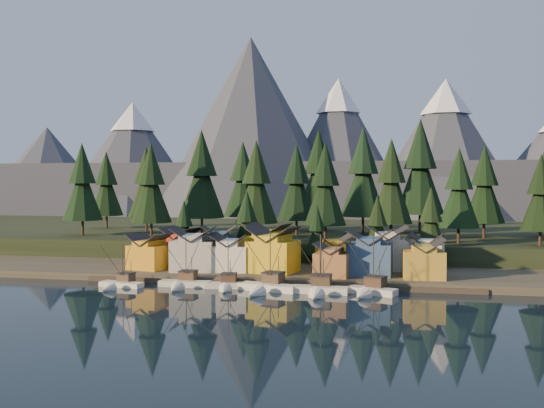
% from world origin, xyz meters
% --- Properties ---
extents(ground, '(500.00, 500.00, 0.00)m').
position_xyz_m(ground, '(0.00, 0.00, 0.00)').
color(ground, black).
rests_on(ground, ground).
extents(shore_strip, '(400.00, 50.00, 1.50)m').
position_xyz_m(shore_strip, '(0.00, 40.00, 0.75)').
color(shore_strip, '#393529').
rests_on(shore_strip, ground).
extents(hillside, '(420.00, 100.00, 6.00)m').
position_xyz_m(hillside, '(0.00, 90.00, 3.00)').
color(hillside, black).
rests_on(hillside, ground).
extents(dock, '(80.00, 4.00, 1.00)m').
position_xyz_m(dock, '(0.00, 16.50, 0.50)').
color(dock, '#443C30').
rests_on(dock, ground).
extents(mountain_ridge, '(560.00, 190.00, 90.00)m').
position_xyz_m(mountain_ridge, '(-4.20, 213.59, 26.06)').
color(mountain_ridge, '#474D5C').
rests_on(mountain_ridge, ground).
extents(boat_0, '(9.37, 9.97, 9.87)m').
position_xyz_m(boat_0, '(-30.03, 7.93, 1.81)').
color(boat_0, silver).
rests_on(boat_0, ground).
extents(boat_1, '(10.57, 11.51, 11.11)m').
position_xyz_m(boat_1, '(-17.75, 10.85, 2.00)').
color(boat_1, beige).
rests_on(boat_1, ground).
extents(boat_2, '(9.23, 9.84, 10.20)m').
position_xyz_m(boat_2, '(-8.79, 11.06, 1.92)').
color(boat_2, beige).
rests_on(boat_2, ground).
extents(boat_3, '(12.16, 12.78, 12.54)m').
position_xyz_m(boat_3, '(-0.80, 9.54, 2.28)').
color(boat_3, white).
rests_on(boat_3, ground).
extents(boat_4, '(10.82, 11.74, 12.23)m').
position_xyz_m(boat_4, '(9.41, 9.02, 2.30)').
color(boat_4, silver).
rests_on(boat_4, ground).
extents(boat_5, '(9.82, 10.42, 11.85)m').
position_xyz_m(boat_5, '(18.64, 10.15, 2.35)').
color(boat_5, beige).
rests_on(boat_5, ground).
extents(house_front_0, '(9.31, 9.00, 7.77)m').
position_xyz_m(house_front_0, '(-30.24, 23.63, 5.58)').
color(house_front_0, '#C5891B').
rests_on(house_front_0, shore_strip).
extents(house_front_1, '(10.31, 10.00, 9.41)m').
position_xyz_m(house_front_1, '(-20.00, 23.66, 6.44)').
color(house_front_1, beige).
rests_on(house_front_1, shore_strip).
extents(house_front_2, '(8.86, 8.93, 8.17)m').
position_xyz_m(house_front_2, '(-12.02, 24.94, 5.79)').
color(house_front_2, silver).
rests_on(house_front_2, shore_strip).
extents(house_front_3, '(11.12, 10.77, 9.68)m').
position_xyz_m(house_front_3, '(-2.45, 24.94, 6.59)').
color(house_front_3, gold).
rests_on(house_front_3, shore_strip).
extents(house_front_4, '(7.29, 7.79, 6.96)m').
position_xyz_m(house_front_4, '(10.53, 21.27, 5.16)').
color(house_front_4, '#996536').
rests_on(house_front_4, shore_strip).
extents(house_front_5, '(9.27, 8.51, 9.33)m').
position_xyz_m(house_front_5, '(17.97, 24.67, 6.40)').
color(house_front_5, '#314D75').
rests_on(house_front_5, shore_strip).
extents(house_front_6, '(8.44, 8.02, 8.01)m').
position_xyz_m(house_front_6, '(28.68, 22.53, 5.71)').
color(house_front_6, gold).
rests_on(house_front_6, shore_strip).
extents(house_back_0, '(9.30, 9.05, 8.73)m').
position_xyz_m(house_back_0, '(-25.71, 31.66, 6.08)').
color(house_back_0, '#A02C18').
rests_on(house_back_0, shore_strip).
extents(house_back_1, '(9.80, 9.87, 9.04)m').
position_xyz_m(house_back_1, '(-17.32, 34.26, 6.24)').
color(house_back_1, '#325678').
rests_on(house_back_1, shore_strip).
extents(house_back_2, '(10.43, 9.83, 9.61)m').
position_xyz_m(house_back_2, '(-5.77, 35.12, 6.55)').
color(house_back_2, gold).
rests_on(house_back_2, shore_strip).
extents(house_back_3, '(8.90, 8.29, 7.67)m').
position_xyz_m(house_back_3, '(9.77, 31.55, 5.53)').
color(house_back_3, gold).
rests_on(house_back_3, shore_strip).
extents(house_back_4, '(9.49, 9.17, 9.62)m').
position_xyz_m(house_back_4, '(21.31, 33.84, 6.55)').
color(house_back_4, silver).
rests_on(house_back_4, shore_strip).
extents(house_back_5, '(8.21, 8.29, 8.05)m').
position_xyz_m(house_back_5, '(29.71, 33.47, 5.73)').
color(house_back_5, beige).
rests_on(house_back_5, shore_strip).
extents(tree_hill_0, '(11.05, 11.05, 25.74)m').
position_xyz_m(tree_hill_0, '(-62.00, 52.00, 20.07)').
color(tree_hill_0, '#332319').
rests_on(tree_hill_0, hillside).
extents(tree_hill_1, '(10.97, 10.97, 25.55)m').
position_xyz_m(tree_hill_1, '(-50.00, 68.00, 19.97)').
color(tree_hill_1, '#332319').
rests_on(tree_hill_1, hillside).
extents(tree_hill_2, '(10.78, 10.78, 25.11)m').
position_xyz_m(tree_hill_2, '(-40.00, 48.00, 19.73)').
color(tree_hill_2, '#332319').
rests_on(tree_hill_2, hillside).
extents(tree_hill_3, '(12.64, 12.64, 29.44)m').
position_xyz_m(tree_hill_3, '(-30.00, 60.00, 22.10)').
color(tree_hill_3, '#332319').
rests_on(tree_hill_3, hillside).
extents(tree_hill_4, '(11.65, 11.65, 27.14)m').
position_xyz_m(tree_hill_4, '(-22.00, 75.00, 20.84)').
color(tree_hill_4, '#332319').
rests_on(tree_hill_4, hillside).
extents(tree_hill_5, '(11.02, 11.02, 25.66)m').
position_xyz_m(tree_hill_5, '(-12.00, 50.00, 20.03)').
color(tree_hill_5, '#332319').
rests_on(tree_hill_5, hillside).
extents(tree_hill_6, '(10.99, 10.99, 25.60)m').
position_xyz_m(tree_hill_6, '(-4.00, 65.00, 19.99)').
color(tree_hill_6, '#332319').
rests_on(tree_hill_6, hillside).
extents(tree_hill_7, '(10.61, 10.61, 24.71)m').
position_xyz_m(tree_hill_7, '(6.00, 48.00, 19.51)').
color(tree_hill_7, '#332319').
rests_on(tree_hill_7, hillside).
extents(tree_hill_8, '(13.13, 13.13, 30.60)m').
position_xyz_m(tree_hill_8, '(14.00, 72.00, 22.73)').
color(tree_hill_8, '#332319').
rests_on(tree_hill_8, hillside).
extents(tree_hill_9, '(11.16, 11.16, 26.00)m').
position_xyz_m(tree_hill_9, '(22.00, 55.00, 20.21)').
color(tree_hill_9, '#332319').
rests_on(tree_hill_9, hillside).
extents(tree_hill_10, '(14.33, 14.33, 33.39)m').
position_xyz_m(tree_hill_10, '(30.00, 80.00, 24.26)').
color(tree_hill_10, '#332319').
rests_on(tree_hill_10, hillside).
extents(tree_hill_11, '(9.94, 9.94, 23.17)m').
position_xyz_m(tree_hill_11, '(38.00, 50.00, 18.66)').
color(tree_hill_11, '#332319').
rests_on(tree_hill_11, hillside).
extents(tree_hill_12, '(10.61, 10.61, 24.71)m').
position_xyz_m(tree_hill_12, '(46.00, 66.00, 19.51)').
color(tree_hill_12, '#332319').
rests_on(tree_hill_12, hillside).
extents(tree_hill_13, '(9.14, 9.14, 21.30)m').
position_xyz_m(tree_hill_13, '(56.00, 48.00, 17.64)').
color(tree_hill_13, '#332319').
rests_on(tree_hill_13, hillside).
extents(tree_hill_15, '(13.31, 13.31, 31.00)m').
position_xyz_m(tree_hill_15, '(0.00, 82.00, 22.95)').
color(tree_hill_15, '#332319').
rests_on(tree_hill_15, hillside).
extents(tree_hill_16, '(10.65, 10.65, 24.81)m').
position_xyz_m(tree_hill_16, '(-68.00, 78.00, 19.56)').
color(tree_hill_16, '#332319').
rests_on(tree_hill_16, hillside).
extents(tree_shore_0, '(6.39, 6.39, 14.88)m').
position_xyz_m(tree_shore_0, '(-28.00, 40.00, 9.62)').
color(tree_shore_0, '#332319').
rests_on(tree_shore_0, shore_strip).
extents(tree_shore_1, '(7.41, 7.41, 17.27)m').
position_xyz_m(tree_shore_1, '(-12.00, 40.00, 10.93)').
color(tree_shore_1, '#332319').
rests_on(tree_shore_1, shore_strip).
extents(tree_shore_2, '(5.95, 5.95, 13.86)m').
position_xyz_m(tree_shore_2, '(5.00, 40.00, 9.06)').
color(tree_shore_2, '#332319').
rests_on(tree_shore_2, shore_strip).
extents(tree_shore_3, '(7.02, 7.02, 16.36)m').
position_xyz_m(tree_shore_3, '(19.00, 40.00, 10.43)').
color(tree_shore_3, '#332319').
rests_on(tree_shore_3, shore_strip).
extents(tree_shore_4, '(7.85, 7.85, 18.30)m').
position_xyz_m(tree_shore_4, '(31.00, 40.00, 11.49)').
color(tree_shore_4, '#332319').
rests_on(tree_shore_4, shore_strip).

